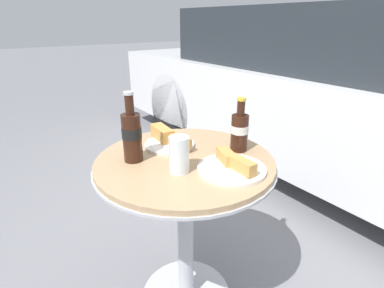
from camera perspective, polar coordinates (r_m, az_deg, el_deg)
The scene contains 7 objects.
bistro_table at distance 1.20m, azimuth -1.31°, elevation -10.37°, with size 0.67×0.67×0.70m.
cola_bottle_left at distance 1.17m, azimuth 9.04°, elevation 2.58°, with size 0.07×0.07×0.21m.
cola_bottle_right at distance 1.08m, azimuth -11.38°, elevation 1.77°, with size 0.07×0.07×0.25m.
drinking_glass at distance 1.00m, azimuth -2.45°, elevation -2.31°, with size 0.07×0.07×0.13m.
lunch_plate_near at distance 1.22m, azimuth -4.45°, elevation 0.74°, with size 0.23×0.20×0.07m.
lunch_plate_far at distance 1.03m, azimuth 7.67°, elevation -4.21°, with size 0.23×0.23×0.06m.
parked_car at distance 2.69m, azimuth 27.55°, elevation 8.02°, with size 4.53×1.69×1.27m.
Camera 1 is at (0.83, -0.57, 1.18)m, focal length 28.00 mm.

